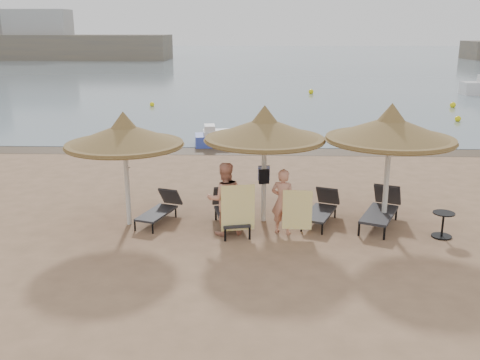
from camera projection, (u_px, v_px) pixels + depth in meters
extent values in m
plane|color=#9A7354|center=(262.00, 232.00, 13.77)|extent=(160.00, 160.00, 0.00)
cube|color=slate|center=(258.00, 59.00, 90.66)|extent=(200.00, 140.00, 0.03)
cube|color=#4D3E2D|center=(260.00, 151.00, 22.80)|extent=(200.00, 1.60, 0.01)
cube|color=#A5A4A1|center=(40.00, 35.00, 87.79)|extent=(10.00, 5.00, 8.00)
cylinder|color=silver|center=(127.00, 184.00, 14.04)|extent=(0.13, 0.13, 2.22)
cone|color=olive|center=(124.00, 134.00, 13.67)|extent=(3.07, 3.07, 0.58)
cone|color=olive|center=(123.00, 121.00, 13.58)|extent=(0.74, 0.74, 0.48)
cylinder|color=olive|center=(125.00, 145.00, 13.75)|extent=(3.01, 3.01, 0.11)
cylinder|color=silver|center=(264.00, 180.00, 14.29)|extent=(0.13, 0.13, 2.31)
cone|color=olive|center=(265.00, 128.00, 13.90)|extent=(3.19, 3.19, 0.60)
cone|color=olive|center=(265.00, 115.00, 13.80)|extent=(0.77, 0.77, 0.49)
cylinder|color=olive|center=(264.00, 139.00, 13.98)|extent=(3.13, 3.13, 0.11)
cylinder|color=silver|center=(386.00, 183.00, 13.89)|extent=(0.14, 0.14, 2.39)
cone|color=olive|center=(391.00, 128.00, 13.50)|extent=(3.30, 3.30, 0.63)
cone|color=olive|center=(392.00, 113.00, 13.39)|extent=(0.80, 0.80, 0.51)
cylinder|color=olive|center=(390.00, 139.00, 13.58)|extent=(3.23, 3.23, 0.11)
cylinder|color=black|center=(135.00, 226.00, 13.82)|extent=(0.05, 0.05, 0.26)
cylinder|color=black|center=(153.00, 229.00, 13.64)|extent=(0.05, 0.05, 0.26)
cylinder|color=black|center=(159.00, 211.00, 14.99)|extent=(0.05, 0.05, 0.26)
cylinder|color=black|center=(176.00, 213.00, 14.82)|extent=(0.05, 0.05, 0.26)
cube|color=black|center=(157.00, 213.00, 14.32)|extent=(0.99, 1.51, 0.06)
cube|color=black|center=(170.00, 197.00, 15.00)|extent=(0.67, 0.55, 0.53)
cylinder|color=black|center=(225.00, 235.00, 13.15)|extent=(0.06, 0.06, 0.31)
cylinder|color=black|center=(250.00, 234.00, 13.26)|extent=(0.06, 0.06, 0.31)
cylinder|color=black|center=(216.00, 215.00, 14.60)|extent=(0.06, 0.06, 0.31)
cylinder|color=black|center=(238.00, 213.00, 14.72)|extent=(0.06, 0.06, 0.31)
cube|color=black|center=(232.00, 216.00, 13.93)|extent=(1.03, 1.76, 0.07)
cube|color=black|center=(225.00, 196.00, 14.78)|extent=(0.77, 0.61, 0.62)
cylinder|color=black|center=(301.00, 227.00, 13.78)|extent=(0.05, 0.05, 0.28)
cylinder|color=black|center=(322.00, 230.00, 13.57)|extent=(0.05, 0.05, 0.28)
cylinder|color=black|center=(316.00, 210.00, 14.99)|extent=(0.05, 0.05, 0.28)
cylinder|color=black|center=(335.00, 213.00, 14.78)|extent=(0.05, 0.05, 0.28)
cube|color=black|center=(319.00, 213.00, 14.28)|extent=(1.11, 1.59, 0.06)
cube|color=black|center=(328.00, 196.00, 14.98)|extent=(0.72, 0.61, 0.56)
cylinder|color=black|center=(359.00, 230.00, 13.50)|extent=(0.06, 0.06, 0.32)
cylinder|color=black|center=(384.00, 234.00, 13.23)|extent=(0.06, 0.06, 0.32)
cylinder|color=black|center=(373.00, 211.00, 14.87)|extent=(0.06, 0.06, 0.32)
cylinder|color=black|center=(396.00, 215.00, 14.60)|extent=(0.06, 0.06, 0.32)
cube|color=black|center=(379.00, 214.00, 14.04)|extent=(1.33, 1.84, 0.07)
cube|color=black|center=(388.00, 194.00, 14.83)|extent=(0.84, 0.72, 0.64)
cylinder|color=black|center=(441.00, 236.00, 13.46)|extent=(0.50, 0.50, 0.04)
cylinder|color=black|center=(443.00, 225.00, 13.37)|extent=(0.05, 0.05, 0.61)
cylinder|color=black|center=(444.00, 213.00, 13.29)|extent=(0.54, 0.54, 0.03)
imported|color=tan|center=(224.00, 193.00, 13.38)|extent=(1.13, 0.87, 2.17)
imported|color=tan|center=(283.00, 196.00, 13.46)|extent=(1.05, 0.86, 1.97)
cube|color=yellow|center=(238.00, 208.00, 13.11)|extent=(0.83, 0.20, 1.18)
cube|color=yellow|center=(297.00, 210.00, 13.29)|extent=(0.73, 0.06, 1.03)
cube|color=white|center=(264.00, 173.00, 14.42)|extent=(0.32, 0.14, 0.40)
cube|color=black|center=(264.00, 177.00, 14.09)|extent=(0.28, 0.17, 0.38)
cube|color=#3548B3|center=(218.00, 140.00, 23.85)|extent=(2.16, 1.45, 0.50)
cube|color=silver|center=(218.00, 133.00, 23.76)|extent=(1.41, 1.17, 0.23)
cube|color=silver|center=(210.00, 129.00, 23.67)|extent=(0.56, 0.88, 0.32)
sphere|color=yellow|center=(152.00, 104.00, 35.69)|extent=(0.32, 0.32, 0.32)
sphere|color=yellow|center=(311.00, 92.00, 42.53)|extent=(0.39, 0.39, 0.39)
sphere|color=yellow|center=(453.00, 105.00, 35.15)|extent=(0.39, 0.39, 0.39)
sphere|color=yellow|center=(458.00, 119.00, 29.94)|extent=(0.34, 0.34, 0.34)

